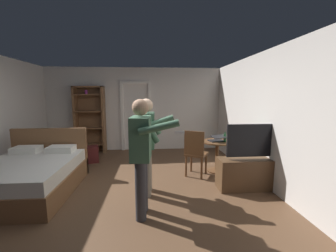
% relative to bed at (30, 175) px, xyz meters
% --- Properties ---
extents(ground_plane, '(6.86, 6.86, 0.00)m').
position_rel_bed_xyz_m(ground_plane, '(1.67, -0.23, -0.30)').
color(ground_plane, brown).
extents(wall_back, '(5.54, 0.12, 2.55)m').
position_rel_bed_xyz_m(wall_back, '(1.67, 2.94, 0.97)').
color(wall_back, silver).
rests_on(wall_back, ground_plane).
extents(wall_right, '(0.12, 6.48, 2.55)m').
position_rel_bed_xyz_m(wall_right, '(4.38, -0.23, 0.97)').
color(wall_right, silver).
rests_on(wall_right, ground_plane).
extents(doorway_frame, '(0.93, 0.08, 2.13)m').
position_rel_bed_xyz_m(doorway_frame, '(1.70, 2.86, 0.92)').
color(doorway_frame, white).
rests_on(doorway_frame, ground_plane).
extents(bed, '(1.53, 1.91, 1.02)m').
position_rel_bed_xyz_m(bed, '(0.00, 0.00, 0.00)').
color(bed, brown).
rests_on(bed, ground_plane).
extents(bookshelf, '(0.87, 0.32, 1.97)m').
position_rel_bed_xyz_m(bookshelf, '(0.34, 2.72, 0.76)').
color(bookshelf, brown).
rests_on(bookshelf, ground_plane).
extents(tv_flatscreen, '(1.27, 0.40, 1.21)m').
position_rel_bed_xyz_m(tv_flatscreen, '(4.02, -0.17, 0.05)').
color(tv_flatscreen, '#4C331E').
rests_on(tv_flatscreen, ground_plane).
extents(side_table, '(0.69, 0.69, 0.70)m').
position_rel_bed_xyz_m(side_table, '(3.63, 0.74, 0.17)').
color(side_table, brown).
rests_on(side_table, ground_plane).
extents(laptop, '(0.39, 0.40, 0.15)m').
position_rel_bed_xyz_m(laptop, '(3.62, 0.70, 0.45)').
color(laptop, black).
rests_on(laptop, side_table).
extents(bottle_on_table, '(0.06, 0.06, 0.22)m').
position_rel_bed_xyz_m(bottle_on_table, '(3.77, 0.66, 0.49)').
color(bottle_on_table, '#22492A').
rests_on(bottle_on_table, side_table).
extents(wooden_chair, '(0.57, 0.57, 0.99)m').
position_rel_bed_xyz_m(wooden_chair, '(3.09, 0.49, 0.24)').
color(wooden_chair, brown).
rests_on(wooden_chair, ground_plane).
extents(person_blue_shirt, '(0.70, 0.62, 1.66)m').
position_rel_bed_xyz_m(person_blue_shirt, '(2.04, -0.92, 0.66)').
color(person_blue_shirt, '#333338').
rests_on(person_blue_shirt, ground_plane).
extents(person_striped_shirt, '(0.64, 0.60, 1.66)m').
position_rel_bed_xyz_m(person_striped_shirt, '(2.10, -0.21, 0.65)').
color(person_striped_shirt, gray).
rests_on(person_striped_shirt, ground_plane).
extents(suitcase_dark, '(0.54, 0.44, 0.41)m').
position_rel_bed_xyz_m(suitcase_dark, '(0.56, 1.65, -0.10)').
color(suitcase_dark, '#4C1919').
rests_on(suitcase_dark, ground_plane).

